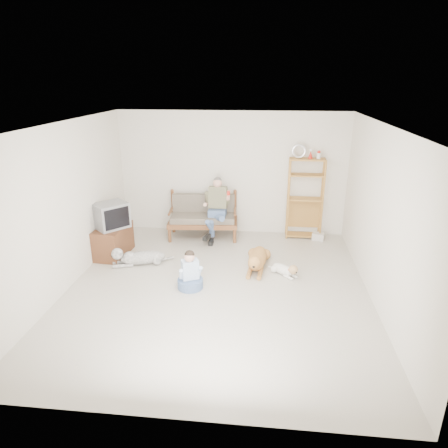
# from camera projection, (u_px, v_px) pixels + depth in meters

# --- Properties ---
(floor) EXTENTS (5.50, 5.50, 0.00)m
(floor) POSITION_uv_depth(u_px,v_px,m) (217.00, 289.00, 6.71)
(floor) COLOR #BDB7A6
(floor) RESTS_ON ground
(ceiling) EXTENTS (5.50, 5.50, 0.00)m
(ceiling) POSITION_uv_depth(u_px,v_px,m) (216.00, 125.00, 5.78)
(ceiling) COLOR silver
(ceiling) RESTS_ON ground
(wall_back) EXTENTS (5.00, 0.00, 5.00)m
(wall_back) POSITION_uv_depth(u_px,v_px,m) (232.00, 174.00, 8.81)
(wall_back) COLOR beige
(wall_back) RESTS_ON ground
(wall_front) EXTENTS (5.00, 0.00, 5.00)m
(wall_front) POSITION_uv_depth(u_px,v_px,m) (180.00, 308.00, 3.67)
(wall_front) COLOR beige
(wall_front) RESTS_ON ground
(wall_left) EXTENTS (0.00, 5.50, 5.50)m
(wall_left) POSITION_uv_depth(u_px,v_px,m) (64.00, 208.00, 6.49)
(wall_left) COLOR beige
(wall_left) RESTS_ON ground
(wall_right) EXTENTS (0.00, 5.50, 5.50)m
(wall_right) POSITION_uv_depth(u_px,v_px,m) (382.00, 219.00, 6.00)
(wall_right) COLOR beige
(wall_right) RESTS_ON ground
(loveseat) EXTENTS (1.55, 0.82, 0.95)m
(loveseat) POSITION_uv_depth(u_px,v_px,m) (203.00, 216.00, 8.80)
(loveseat) COLOR brown
(loveseat) RESTS_ON ground
(man) EXTENTS (0.52, 0.74, 1.20)m
(man) POSITION_uv_depth(u_px,v_px,m) (216.00, 213.00, 8.53)
(man) COLOR #54699B
(man) RESTS_ON loveseat
(etagere) EXTENTS (0.78, 0.34, 2.06)m
(etagere) POSITION_uv_depth(u_px,v_px,m) (305.00, 198.00, 8.62)
(etagere) COLOR #A87235
(etagere) RESTS_ON ground
(book_stack) EXTENTS (0.29, 0.24, 0.16)m
(book_stack) POSITION_uv_depth(u_px,v_px,m) (318.00, 236.00, 8.72)
(book_stack) COLOR silver
(book_stack) RESTS_ON ground
(tv_stand) EXTENTS (0.56, 0.93, 0.60)m
(tv_stand) POSITION_uv_depth(u_px,v_px,m) (113.00, 241.00, 7.91)
(tv_stand) COLOR brown
(tv_stand) RESTS_ON ground
(crt_tv) EXTENTS (0.75, 0.75, 0.49)m
(crt_tv) POSITION_uv_depth(u_px,v_px,m) (111.00, 215.00, 7.69)
(crt_tv) COLOR slate
(crt_tv) RESTS_ON tv_stand
(wall_outlet) EXTENTS (0.12, 0.02, 0.08)m
(wall_outlet) POSITION_uv_depth(u_px,v_px,m) (178.00, 217.00, 9.28)
(wall_outlet) COLOR white
(wall_outlet) RESTS_ON ground
(golden_retriever) EXTENTS (0.42, 1.34, 0.41)m
(golden_retriever) POSITION_uv_depth(u_px,v_px,m) (257.00, 259.00, 7.42)
(golden_retriever) COLOR #C07F42
(golden_retriever) RESTS_ON ground
(shaggy_dog) EXTENTS (1.16, 0.55, 0.36)m
(shaggy_dog) POSITION_uv_depth(u_px,v_px,m) (137.00, 257.00, 7.55)
(shaggy_dog) COLOR white
(shaggy_dog) RESTS_ON ground
(terrier) EXTENTS (0.55, 0.53, 0.26)m
(terrier) POSITION_uv_depth(u_px,v_px,m) (286.00, 270.00, 7.14)
(terrier) COLOR silver
(terrier) RESTS_ON ground
(child) EXTENTS (0.43, 0.43, 0.68)m
(child) POSITION_uv_depth(u_px,v_px,m) (190.00, 274.00, 6.68)
(child) COLOR #54699B
(child) RESTS_ON ground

